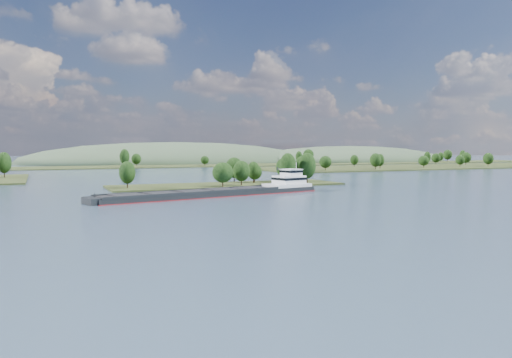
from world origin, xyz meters
name	(u,v)px	position (x,y,z in m)	size (l,w,h in m)	color
ground	(293,199)	(0.00, 120.00, 0.00)	(1800.00, 1800.00, 0.00)	#35445C
tree_island	(246,176)	(8.20, 178.88, 4.18)	(100.00, 31.39, 14.75)	#293417
right_bank	(437,166)	(231.03, 299.38, 0.90)	(320.00, 90.00, 14.54)	#293417
back_shoreline	(147,166)	(9.38, 399.83, 0.77)	(900.00, 60.00, 15.81)	#293417
hill_east	(350,161)	(260.00, 470.00, 0.00)	(260.00, 140.00, 36.00)	#394E36
hill_west	(176,163)	(60.00, 500.00, 0.00)	(320.00, 160.00, 44.00)	#394E36
cargo_barge	(227,191)	(-15.07, 139.78, 1.44)	(84.62, 28.12, 11.42)	black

